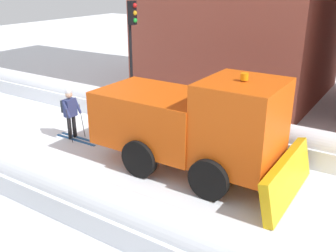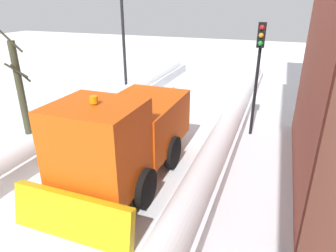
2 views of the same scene
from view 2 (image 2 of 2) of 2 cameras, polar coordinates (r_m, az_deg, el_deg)
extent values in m
plane|color=white|center=(8.32, -19.88, -17.91)|extent=(80.00, 80.00, 0.00)
cube|color=white|center=(6.91, 0.60, -22.80)|extent=(1.10, 36.00, 0.62)
cylinder|color=white|center=(6.69, 0.61, -20.96)|extent=(0.90, 34.20, 0.90)
cube|color=#DB510F|center=(10.24, -4.76, 0.73)|extent=(2.30, 3.40, 1.60)
cube|color=#DB510F|center=(7.97, -13.08, -3.82)|extent=(2.20, 2.00, 2.30)
cube|color=black|center=(7.06, -17.64, -3.37)|extent=(1.85, 0.06, 1.01)
cube|color=gold|center=(7.70, -17.88, -16.04)|extent=(3.20, 0.46, 1.13)
cylinder|color=orange|center=(7.49, -13.94, 4.89)|extent=(0.20, 0.20, 0.18)
cylinder|color=black|center=(8.29, -4.36, -11.72)|extent=(0.25, 1.10, 1.10)
cylinder|color=black|center=(9.36, -17.40, -8.41)|extent=(0.25, 1.10, 1.10)
cylinder|color=black|center=(10.03, 0.89, -5.04)|extent=(0.25, 1.10, 1.10)
cylinder|color=black|center=(10.94, -10.54, -2.97)|extent=(0.25, 1.10, 1.10)
cylinder|color=black|center=(13.64, 1.20, 2.12)|extent=(0.14, 0.14, 0.82)
cylinder|color=black|center=(13.71, 0.33, 2.23)|extent=(0.14, 0.14, 0.82)
cube|color=navy|center=(13.44, 0.78, 5.05)|extent=(0.42, 0.26, 0.62)
cube|color=#262D38|center=(13.62, 1.09, 5.42)|extent=(0.32, 0.16, 0.44)
sphere|color=tan|center=(13.30, 0.79, 6.97)|extent=(0.24, 0.24, 0.24)
sphere|color=silver|center=(13.27, 0.80, 7.39)|extent=(0.22, 0.22, 0.22)
cylinder|color=navy|center=(13.26, 1.70, 4.93)|extent=(0.09, 0.33, 0.56)
cylinder|color=navy|center=(13.43, -0.41, 5.17)|extent=(0.09, 0.33, 0.56)
cube|color=#194C8C|center=(13.57, 0.84, 0.21)|extent=(0.09, 1.80, 0.03)
cube|color=#194C8C|center=(13.64, -0.03, 0.33)|extent=(0.09, 1.80, 0.03)
cylinder|color=#262628|center=(13.32, 1.66, 2.46)|extent=(0.02, 0.19, 1.19)
cylinder|color=#262628|center=(13.52, -0.74, 2.78)|extent=(0.02, 0.19, 1.19)
cylinder|color=black|center=(12.59, 16.22, 6.08)|extent=(0.12, 0.12, 3.60)
cube|color=black|center=(12.03, 17.36, 16.19)|extent=(0.28, 0.24, 0.90)
sphere|color=red|center=(11.88, 17.48, 17.47)|extent=(0.18, 0.18, 0.18)
sphere|color=gold|center=(11.90, 17.31, 16.14)|extent=(0.18, 0.18, 0.18)
sphere|color=green|center=(11.94, 17.15, 14.81)|extent=(0.18, 0.18, 0.18)
cylinder|color=black|center=(17.39, -8.35, 14.40)|extent=(0.16, 0.16, 5.49)
cylinder|color=#3B3B27|center=(13.48, -26.28, 6.20)|extent=(0.28, 0.28, 3.83)
cylinder|color=#3B3B27|center=(13.12, -26.22, 8.98)|extent=(0.20, 0.74, 0.84)
cylinder|color=#3B3B27|center=(12.87, -27.98, 14.33)|extent=(0.64, 0.56, 1.01)
cylinder|color=#3B3B27|center=(13.05, -26.90, 9.40)|extent=(0.53, 0.63, 0.69)
camera|label=1|loc=(13.20, -61.23, 11.84)|focal=40.88mm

